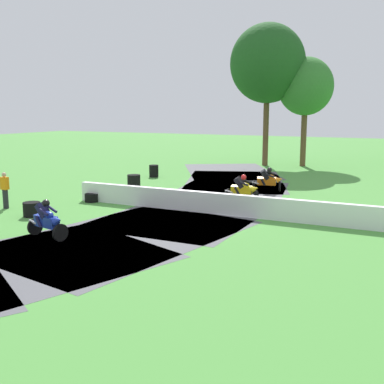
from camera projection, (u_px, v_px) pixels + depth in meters
name	position (u px, v px, depth m)	size (l,w,h in m)	color
ground_plane	(195.00, 211.00, 20.46)	(120.00, 120.00, 0.00)	#4C933D
track_asphalt	(162.00, 208.00, 21.17)	(11.94, 37.68, 0.01)	#515156
safety_barrier	(333.00, 214.00, 17.84)	(0.30, 23.73, 0.90)	white
motorcycle_lead_blue	(47.00, 220.00, 16.04)	(1.71, 0.93, 1.42)	black
motorcycle_chase_yellow	(243.00, 189.00, 22.40)	(1.68, 0.78, 1.43)	black
motorcycle_trailing_orange	(268.00, 180.00, 25.27)	(1.72, 1.07, 1.43)	black
tire_stack_mid_a	(32.00, 209.00, 19.46)	(0.71, 0.71, 0.60)	black
tire_stack_mid_b	(92.00, 198.00, 22.55)	(0.65, 0.65, 0.40)	black
tire_stack_far	(134.00, 182.00, 26.22)	(0.72, 0.72, 0.80)	black
tire_stack_extra_a	(154.00, 171.00, 30.85)	(0.61, 0.61, 0.80)	black
track_marshal	(5.00, 190.00, 20.96)	(0.34, 0.24, 1.63)	#232328
traffic_cone	(326.00, 214.00, 18.87)	(0.28, 0.28, 0.44)	orange
tree_far_left	(306.00, 87.00, 35.97)	(4.21, 4.21, 8.36)	brown
tree_far_right	(268.00, 64.00, 36.09)	(5.77, 5.77, 10.92)	brown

